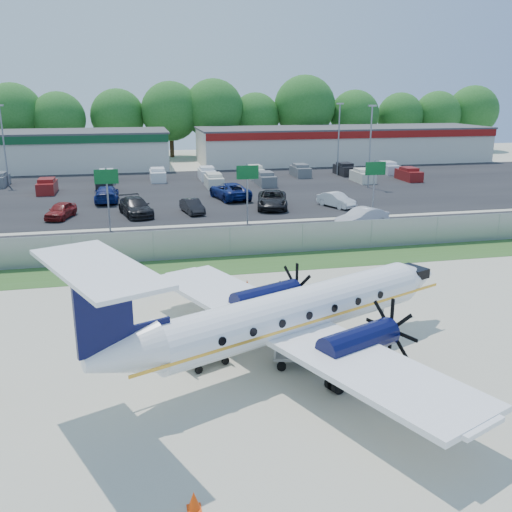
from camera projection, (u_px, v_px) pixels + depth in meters
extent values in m
plane|color=beige|center=(285.00, 344.00, 24.80)|extent=(170.00, 170.00, 0.00)
cube|color=#2D561E|center=(236.00, 265.00, 36.05)|extent=(170.00, 4.00, 0.02)
cube|color=black|center=(219.00, 238.00, 42.62)|extent=(170.00, 8.00, 0.02)
cube|color=black|center=(190.00, 191.00, 62.31)|extent=(170.00, 32.00, 0.02)
cube|color=gray|center=(230.00, 242.00, 37.65)|extent=(120.00, 0.02, 1.90)
cube|color=gray|center=(230.00, 227.00, 37.38)|extent=(120.00, 0.06, 0.06)
cube|color=gray|center=(230.00, 256.00, 37.92)|extent=(120.00, 0.06, 0.06)
cube|color=silver|center=(343.00, 145.00, 87.58)|extent=(44.00, 12.00, 5.00)
cube|color=#474749|center=(344.00, 128.00, 86.85)|extent=(44.40, 12.40, 0.24)
cube|color=maroon|center=(359.00, 135.00, 81.30)|extent=(44.00, 0.20, 1.00)
cylinder|color=gray|center=(108.00, 200.00, 44.03)|extent=(0.14, 0.14, 5.00)
cube|color=#0C5923|center=(106.00, 177.00, 43.38)|extent=(1.80, 0.08, 1.10)
cylinder|color=gray|center=(247.00, 194.00, 46.29)|extent=(0.14, 0.14, 5.00)
cube|color=#0C5923|center=(248.00, 172.00, 45.64)|extent=(1.80, 0.08, 1.10)
cylinder|color=gray|center=(374.00, 189.00, 48.55)|extent=(0.14, 0.14, 5.00)
cube|color=#0C5923|center=(376.00, 168.00, 47.90)|extent=(1.80, 0.08, 1.10)
cylinder|color=gray|center=(370.00, 147.00, 63.29)|extent=(0.18, 0.18, 9.00)
cube|color=gray|center=(372.00, 106.00, 62.03)|extent=(0.90, 0.35, 0.18)
cylinder|color=gray|center=(4.00, 146.00, 64.44)|extent=(0.18, 0.18, 9.00)
cylinder|color=gray|center=(339.00, 140.00, 72.66)|extent=(0.18, 0.18, 9.00)
cube|color=gray|center=(340.00, 104.00, 71.40)|extent=(0.90, 0.35, 0.18)
cylinder|color=white|center=(297.00, 311.00, 22.84)|extent=(12.04, 6.61, 1.87)
cone|color=white|center=(415.00, 278.00, 26.90)|extent=(2.73, 2.58, 1.87)
cone|color=white|center=(122.00, 355.00, 18.61)|extent=(3.09, 2.73, 1.87)
cube|color=black|center=(413.00, 272.00, 26.69)|extent=(1.32, 1.53, 0.44)
cube|color=white|center=(287.00, 327.00, 22.71)|extent=(9.78, 17.15, 0.22)
cylinder|color=#080B32|center=(358.00, 341.00, 21.06)|extent=(3.50, 2.32, 1.08)
cylinder|color=#080B32|center=(266.00, 297.00, 25.50)|extent=(3.50, 2.32, 1.08)
cube|color=#080B32|center=(104.00, 311.00, 17.87)|extent=(1.79, 0.91, 2.86)
cube|color=white|center=(97.00, 268.00, 17.41)|extent=(4.59, 6.54, 0.14)
cylinder|color=gray|center=(382.00, 317.00, 26.13)|extent=(0.12, 0.12, 1.28)
cylinder|color=black|center=(382.00, 324.00, 26.23)|extent=(0.58, 0.38, 0.55)
cylinder|color=black|center=(336.00, 384.00, 20.84)|extent=(0.73, 0.61, 0.63)
cylinder|color=black|center=(246.00, 332.00, 25.29)|extent=(0.73, 0.61, 0.63)
cube|color=gray|center=(300.00, 354.00, 22.84)|extent=(2.38, 1.80, 0.13)
cube|color=gray|center=(275.00, 346.00, 22.81)|extent=(0.43, 1.24, 0.63)
cube|color=gray|center=(326.00, 347.00, 22.70)|extent=(0.43, 1.24, 0.63)
cylinder|color=black|center=(281.00, 366.00, 22.41)|extent=(0.40, 0.23, 0.38)
cylinder|color=black|center=(282.00, 353.00, 23.53)|extent=(0.40, 0.23, 0.38)
cylinder|color=black|center=(319.00, 368.00, 22.32)|extent=(0.40, 0.23, 0.38)
cylinder|color=black|center=(318.00, 354.00, 23.44)|extent=(0.40, 0.23, 0.38)
cube|color=gray|center=(206.00, 355.00, 22.88)|extent=(2.08, 1.73, 0.11)
cube|color=gray|center=(187.00, 355.00, 22.31)|extent=(0.52, 1.01, 0.54)
cube|color=gray|center=(223.00, 344.00, 23.30)|extent=(0.52, 1.01, 0.54)
cylinder|color=black|center=(199.00, 370.00, 22.20)|extent=(0.34, 0.23, 0.32)
cylinder|color=black|center=(186.00, 361.00, 22.96)|extent=(0.34, 0.23, 0.32)
cylinder|color=black|center=(225.00, 361.00, 22.93)|extent=(0.34, 0.23, 0.32)
cylinder|color=black|center=(212.00, 352.00, 23.69)|extent=(0.34, 0.23, 0.32)
cone|color=#E93D07|center=(194.00, 500.00, 14.98)|extent=(0.36, 0.36, 0.54)
cube|color=#E93D07|center=(194.00, 509.00, 15.05)|extent=(0.38, 0.38, 0.03)
cone|color=#E93D07|center=(247.00, 284.00, 31.82)|extent=(0.31, 0.31, 0.46)
cube|color=#E93D07|center=(247.00, 288.00, 31.88)|extent=(0.32, 0.32, 0.03)
imported|color=silver|center=(361.00, 228.00, 45.84)|extent=(5.02, 3.45, 1.57)
imported|color=maroon|center=(62.00, 218.00, 49.13)|extent=(2.72, 4.36, 1.38)
imported|color=black|center=(136.00, 216.00, 50.22)|extent=(3.35, 5.76, 1.57)
imported|color=black|center=(192.00, 213.00, 51.19)|extent=(2.05, 4.06, 1.28)
imported|color=black|center=(272.00, 208.00, 53.39)|extent=(3.96, 6.29, 1.62)
imported|color=silver|center=(336.00, 207.00, 53.87)|extent=(2.93, 4.38, 1.36)
imported|color=navy|center=(107.00, 202.00, 56.36)|extent=(2.30, 5.53, 1.60)
imported|color=navy|center=(230.00, 199.00, 57.86)|extent=(3.90, 6.46, 1.68)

